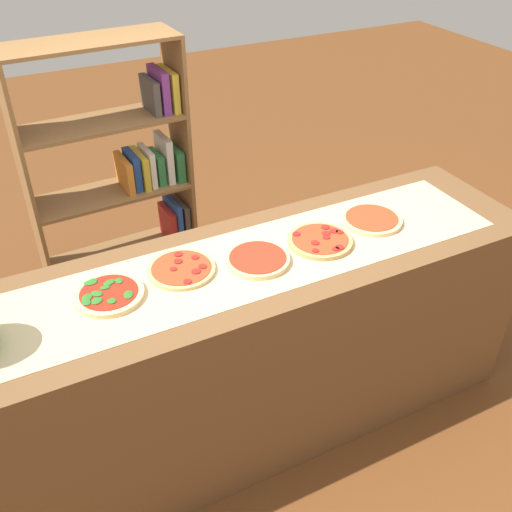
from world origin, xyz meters
TOP-DOWN VIEW (x-y plane):
  - ground_plane at (0.00, 0.00)m, footprint 12.00×12.00m
  - counter at (0.00, 0.00)m, footprint 2.44×0.67m
  - parchment_paper at (0.00, 0.00)m, footprint 2.10×0.46m
  - pizza_spinach_0 at (-0.59, 0.03)m, footprint 0.26×0.26m
  - pizza_pepperoni_1 at (-0.29, 0.06)m, footprint 0.26×0.26m
  - pizza_plain_2 at (0.00, -0.01)m, footprint 0.26×0.26m
  - pizza_pepperoni_3 at (0.29, -0.01)m, footprint 0.27×0.27m
  - pizza_plain_4 at (0.59, 0.03)m, footprint 0.27×0.27m
  - bookshelf at (-0.19, 1.11)m, footprint 0.85×0.33m

SIDE VIEW (x-z plane):
  - ground_plane at x=0.00m, z-range 0.00..0.00m
  - counter at x=0.00m, z-range 0.00..0.95m
  - bookshelf at x=-0.19m, z-range -0.07..1.52m
  - parchment_paper at x=0.00m, z-range 0.95..0.96m
  - pizza_pepperoni_1 at x=-0.29m, z-range 0.95..0.98m
  - pizza_plain_4 at x=0.59m, z-range 0.95..0.98m
  - pizza_pepperoni_3 at x=0.29m, z-range 0.95..0.98m
  - pizza_spinach_0 at x=-0.59m, z-range 0.95..0.98m
  - pizza_plain_2 at x=0.00m, z-range 0.95..0.98m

